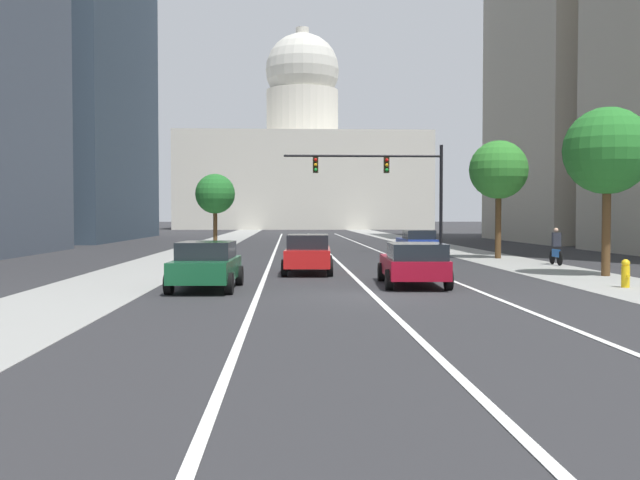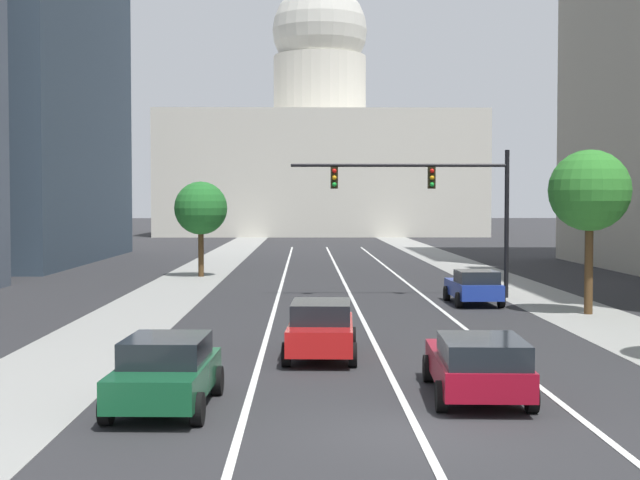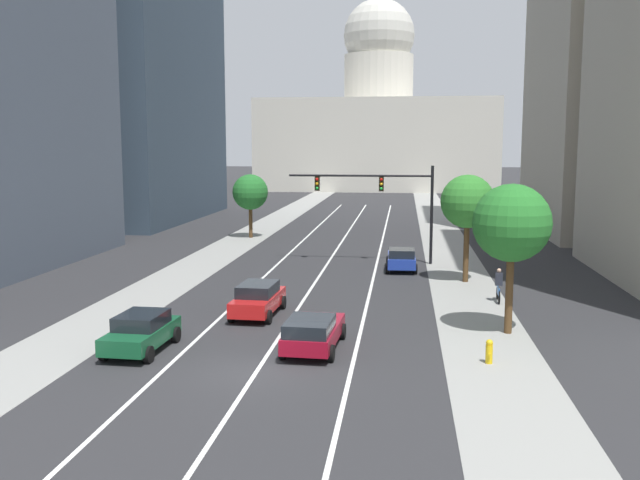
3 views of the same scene
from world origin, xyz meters
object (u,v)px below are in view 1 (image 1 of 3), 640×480
(capitol_building, at_px, (302,169))
(car_crimson, at_px, (414,263))
(traffic_signal_mast, at_px, (390,176))
(street_tree_mid_right, at_px, (607,151))
(car_blue, at_px, (417,242))
(street_tree_far_right, at_px, (499,170))
(street_tree_near_left, at_px, (215,194))
(car_green, at_px, (206,265))
(fire_hydrant, at_px, (626,273))
(car_red, at_px, (308,253))
(cyclist, at_px, (556,247))

(capitol_building, distance_m, car_crimson, 106.83)
(traffic_signal_mast, xyz_separation_m, street_tree_mid_right, (5.78, -17.26, -0.01))
(car_blue, relative_size, street_tree_far_right, 0.66)
(capitol_building, bearing_deg, street_tree_near_left, -96.22)
(car_green, relative_size, street_tree_far_right, 0.66)
(street_tree_far_right, height_order, street_tree_near_left, street_tree_far_right)
(street_tree_far_right, xyz_separation_m, street_tree_near_left, (-16.73, 17.83, -0.75))
(street_tree_far_right, height_order, street_tree_mid_right, street_tree_mid_right)
(fire_hydrant, distance_m, street_tree_near_left, 37.33)
(car_red, bearing_deg, car_blue, -24.68)
(traffic_signal_mast, bearing_deg, street_tree_near_left, 134.92)
(street_tree_far_right, distance_m, street_tree_near_left, 24.46)
(car_green, xyz_separation_m, street_tree_far_right, (13.63, 15.59, 3.90))
(street_tree_mid_right, bearing_deg, cyclist, 86.40)
(car_green, height_order, street_tree_far_right, street_tree_far_right)
(capitol_building, distance_m, fire_hydrant, 108.01)
(car_crimson, relative_size, traffic_signal_mast, 0.48)
(car_blue, relative_size, cyclist, 2.38)
(traffic_signal_mast, height_order, fire_hydrant, traffic_signal_mast)
(car_red, distance_m, car_green, 6.98)
(cyclist, bearing_deg, car_crimson, 141.17)
(car_red, xyz_separation_m, car_green, (-3.30, -6.15, -0.03))
(cyclist, bearing_deg, car_red, 112.30)
(car_green, distance_m, fire_hydrant, 13.18)
(street_tree_mid_right, distance_m, street_tree_near_left, 33.98)
(car_red, distance_m, street_tree_mid_right, 11.96)
(car_crimson, relative_size, car_red, 1.06)
(car_crimson, xyz_separation_m, traffic_signal_mast, (2.11, 20.75, 3.94))
(car_crimson, xyz_separation_m, car_blue, (3.31, 18.10, -0.00))
(car_red, distance_m, street_tree_far_right, 14.52)
(capitol_building, relative_size, traffic_signal_mast, 4.31)
(car_blue, xyz_separation_m, street_tree_near_left, (-13.00, 14.48, 3.16))
(car_green, relative_size, cyclist, 2.40)
(traffic_signal_mast, height_order, street_tree_mid_right, traffic_signal_mast)
(car_crimson, xyz_separation_m, street_tree_far_right, (7.05, 14.75, 3.92))
(capitol_building, relative_size, car_blue, 10.21)
(fire_hydrant, xyz_separation_m, street_tree_near_left, (-16.27, 33.42, 3.45))
(capitol_building, relative_size, fire_hydrant, 45.96)
(street_tree_far_right, bearing_deg, cyclist, -76.70)
(car_red, relative_size, fire_hydrant, 4.84)
(car_crimson, relative_size, street_tree_mid_right, 0.73)
(car_blue, relative_size, street_tree_near_left, 0.75)
(cyclist, bearing_deg, car_blue, 32.14)
(car_red, height_order, traffic_signal_mast, traffic_signal_mast)
(car_blue, height_order, fire_hydrant, car_blue)
(car_blue, bearing_deg, cyclist, -150.86)
(car_crimson, bearing_deg, cyclist, -37.88)
(cyclist, relative_size, street_tree_near_left, 0.31)
(car_blue, distance_m, traffic_signal_mast, 4.90)
(car_crimson, distance_m, car_blue, 18.40)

